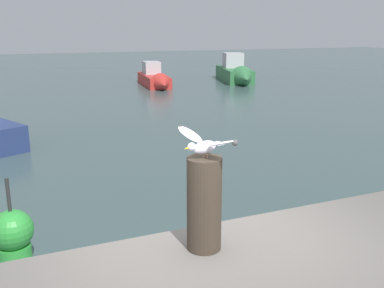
{
  "coord_description": "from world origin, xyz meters",
  "views": [
    {
      "loc": [
        -1.48,
        -3.34,
        3.21
      ],
      "look_at": [
        -0.12,
        -0.15,
        2.29
      ],
      "focal_mm": 40.63,
      "sensor_mm": 36.0,
      "label": 1
    }
  ],
  "objects_px": {
    "boat_red": "(155,79)",
    "channel_buoy": "(13,237)",
    "mooring_post": "(204,204)",
    "boat_green": "(236,73)",
    "seagull": "(204,144)"
  },
  "relations": [
    {
      "from": "mooring_post",
      "to": "seagull",
      "type": "xyz_separation_m",
      "value": [
        -0.0,
        -0.0,
        0.5
      ]
    },
    {
      "from": "mooring_post",
      "to": "channel_buoy",
      "type": "xyz_separation_m",
      "value": [
        -1.49,
        2.94,
        -1.38
      ]
    },
    {
      "from": "boat_red",
      "to": "channel_buoy",
      "type": "distance_m",
      "value": 19.75
    },
    {
      "from": "mooring_post",
      "to": "boat_red",
      "type": "xyz_separation_m",
      "value": [
        6.52,
        21.0,
        -1.43
      ]
    },
    {
      "from": "boat_red",
      "to": "boat_green",
      "type": "bearing_deg",
      "value": 0.8
    },
    {
      "from": "boat_red",
      "to": "channel_buoy",
      "type": "height_order",
      "value": "boat_red"
    },
    {
      "from": "channel_buoy",
      "to": "boat_red",
      "type": "bearing_deg",
      "value": 66.08
    },
    {
      "from": "mooring_post",
      "to": "seagull",
      "type": "distance_m",
      "value": 0.5
    },
    {
      "from": "mooring_post",
      "to": "boat_red",
      "type": "distance_m",
      "value": 22.03
    },
    {
      "from": "seagull",
      "to": "boat_red",
      "type": "distance_m",
      "value": 22.07
    },
    {
      "from": "mooring_post",
      "to": "channel_buoy",
      "type": "distance_m",
      "value": 3.58
    },
    {
      "from": "boat_red",
      "to": "boat_green",
      "type": "xyz_separation_m",
      "value": [
        5.32,
        0.07,
        0.12
      ]
    },
    {
      "from": "boat_green",
      "to": "mooring_post",
      "type": "bearing_deg",
      "value": -119.33
    },
    {
      "from": "boat_green",
      "to": "channel_buoy",
      "type": "relative_size",
      "value": 4.65
    },
    {
      "from": "mooring_post",
      "to": "boat_green",
      "type": "relative_size",
      "value": 0.13
    }
  ]
}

